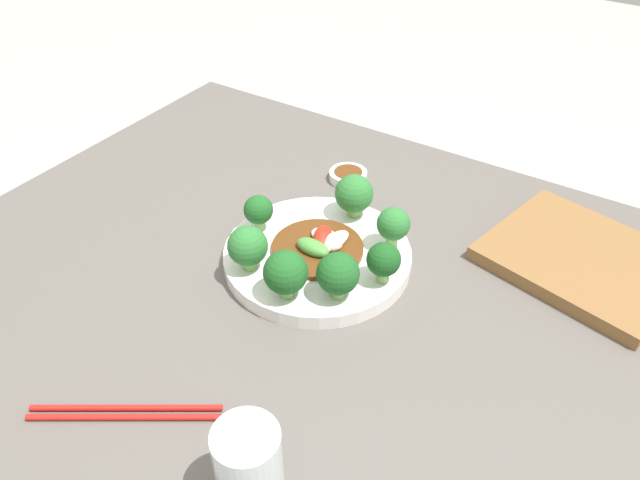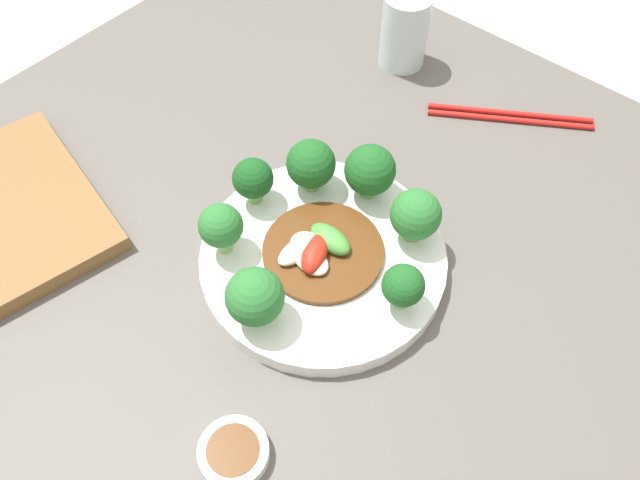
{
  "view_description": "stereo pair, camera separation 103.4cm",
  "coord_description": "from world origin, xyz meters",
  "views": [
    {
      "loc": [
        -0.36,
        0.52,
        1.31
      ],
      "look_at": [
        -0.0,
        -0.04,
        0.78
      ],
      "focal_mm": 35.0,
      "sensor_mm": 36.0,
      "label": 1
    },
    {
      "loc": [
        0.24,
        -0.32,
        1.3
      ],
      "look_at": [
        -0.0,
        -0.04,
        0.78
      ],
      "focal_mm": 35.0,
      "sensor_mm": 36.0,
      "label": 2
    }
  ],
  "objects": [
    {
      "name": "stirfry_center",
      "position": [
        -0.0,
        -0.05,
        0.77
      ],
      "size": [
        0.13,
        0.13,
        0.03
      ],
      "color": "#5B3314",
      "rests_on": "plate"
    },
    {
      "name": "broccoli_north",
      "position": [
        -0.01,
        0.05,
        0.8
      ],
      "size": [
        0.06,
        0.06,
        0.07
      ],
      "color": "#7AAD5B",
      "rests_on": "plate"
    },
    {
      "name": "table",
      "position": [
        0.0,
        0.0,
        0.37
      ],
      "size": [
        1.04,
        0.84,
        0.74
      ],
      "color": "#5B5651",
      "rests_on": "ground_plane"
    },
    {
      "name": "broccoli_east",
      "position": [
        0.1,
        -0.04,
        0.79
      ],
      "size": [
        0.04,
        0.04,
        0.05
      ],
      "color": "#89B76B",
      "rests_on": "plate"
    },
    {
      "name": "broccoli_south",
      "position": [
        0.0,
        -0.14,
        0.8
      ],
      "size": [
        0.06,
        0.06,
        0.07
      ],
      "color": "#7AAD5B",
      "rests_on": "plate"
    },
    {
      "name": "plate",
      "position": [
        -0.0,
        -0.04,
        0.75
      ],
      "size": [
        0.26,
        0.26,
        0.02
      ],
      "color": "white",
      "rests_on": "table"
    },
    {
      "name": "drinking_glass",
      "position": [
        -0.14,
        0.29,
        0.79
      ],
      "size": [
        0.06,
        0.06,
        0.1
      ],
      "color": "silver",
      "rests_on": "table"
    },
    {
      "name": "broccoli_southwest",
      "position": [
        -0.08,
        -0.1,
        0.8
      ],
      "size": [
        0.05,
        0.05,
        0.06
      ],
      "color": "#89B76B",
      "rests_on": "plate"
    },
    {
      "name": "broccoli_northwest",
      "position": [
        -0.07,
        0.02,
        0.79
      ],
      "size": [
        0.05,
        0.05,
        0.06
      ],
      "color": "#7AAD5B",
      "rests_on": "plate"
    },
    {
      "name": "chopsticks",
      "position": [
        0.04,
        0.29,
        0.74
      ],
      "size": [
        0.19,
        0.13,
        0.01
      ],
      "color": "red",
      "rests_on": "table"
    },
    {
      "name": "ground_plane",
      "position": [
        0.0,
        0.0,
        0.0
      ],
      "size": [
        8.0,
        8.0,
        0.0
      ],
      "primitive_type": "plane",
      "color": "#B7B2A8"
    },
    {
      "name": "broccoli_west",
      "position": [
        -0.1,
        -0.04,
        0.79
      ],
      "size": [
        0.04,
        0.04,
        0.06
      ],
      "color": "#7AAD5B",
      "rests_on": "plate"
    },
    {
      "name": "sauce_dish",
      "position": [
        0.07,
        -0.25,
        0.75
      ],
      "size": [
        0.06,
        0.06,
        0.02
      ],
      "color": "white",
      "rests_on": "table"
    },
    {
      "name": "broccoli_northeast",
      "position": [
        0.06,
        0.04,
        0.79
      ],
      "size": [
        0.05,
        0.05,
        0.06
      ],
      "color": "#7AAD5B",
      "rests_on": "plate"
    }
  ]
}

